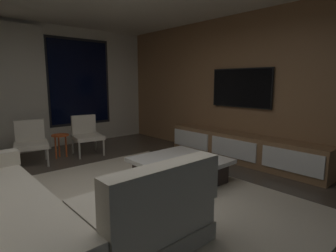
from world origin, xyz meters
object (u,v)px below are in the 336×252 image
at_px(book_stack_on_coffee_table, 195,157).
at_px(mounted_tv, 241,88).
at_px(accent_chair_by_curtain, 31,140).
at_px(media_console, 242,149).
at_px(side_stool, 60,139).
at_px(sectional_couch, 35,215).
at_px(coffee_table, 180,170).
at_px(accent_chair_near_window, 86,133).

distance_m(book_stack_on_coffee_table, mounted_tv, 1.89).
bearing_deg(accent_chair_by_curtain, media_console, -40.28).
distance_m(accent_chair_by_curtain, side_stool, 0.54).
relative_size(side_stool, mounted_tv, 0.37).
bearing_deg(book_stack_on_coffee_table, mounted_tv, 11.77).
relative_size(sectional_couch, coffee_table, 2.16).
bearing_deg(sectional_couch, side_stool, 65.60).
distance_m(coffee_table, accent_chair_by_curtain, 2.80).
bearing_deg(accent_chair_near_window, coffee_table, -82.98).
bearing_deg(sectional_couch, book_stack_on_coffee_table, 2.70).
xyz_separation_m(sectional_couch, accent_chair_by_curtain, (0.71, 2.70, 0.14)).
xyz_separation_m(coffee_table, side_stool, (-0.82, 2.48, 0.19)).
xyz_separation_m(sectional_couch, coffee_table, (2.06, 0.27, -0.10)).
xyz_separation_m(book_stack_on_coffee_table, accent_chair_by_curtain, (-1.50, 2.60, 0.04)).
relative_size(sectional_couch, accent_chair_by_curtain, 3.21).
height_order(coffee_table, side_stool, side_stool).
relative_size(coffee_table, accent_chair_by_curtain, 1.49).
bearing_deg(accent_chair_near_window, side_stool, 175.78).
bearing_deg(book_stack_on_coffee_table, media_console, 5.42).
relative_size(sectional_couch, side_stool, 5.43).
distance_m(book_stack_on_coffee_table, media_console, 1.43).
relative_size(accent_chair_by_curtain, mounted_tv, 0.62).
bearing_deg(side_stool, accent_chair_near_window, -4.22).
distance_m(coffee_table, mounted_tv, 2.09).
bearing_deg(sectional_couch, accent_chair_near_window, 56.95).
bearing_deg(accent_chair_by_curtain, sectional_couch, -104.67).
distance_m(book_stack_on_coffee_table, accent_chair_near_window, 2.64).
height_order(book_stack_on_coffee_table, media_console, media_console).
bearing_deg(accent_chair_near_window, media_console, -53.12).
bearing_deg(media_console, side_stool, 133.38).
height_order(accent_chair_near_window, side_stool, accent_chair_near_window).
height_order(book_stack_on_coffee_table, side_stool, side_stool).
relative_size(book_stack_on_coffee_table, accent_chair_near_window, 0.39).
bearing_deg(mounted_tv, sectional_couch, -173.45).
relative_size(book_stack_on_coffee_table, media_console, 0.10).
height_order(coffee_table, media_console, media_console).
bearing_deg(side_stool, coffee_table, -71.77).
bearing_deg(mounted_tv, accent_chair_near_window, 131.84).
bearing_deg(accent_chair_by_curtain, accent_chair_near_window, 0.30).
bearing_deg(coffee_table, accent_chair_near_window, 97.02).
height_order(sectional_couch, accent_chair_near_window, sectional_couch).
relative_size(accent_chair_near_window, accent_chair_by_curtain, 1.00).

